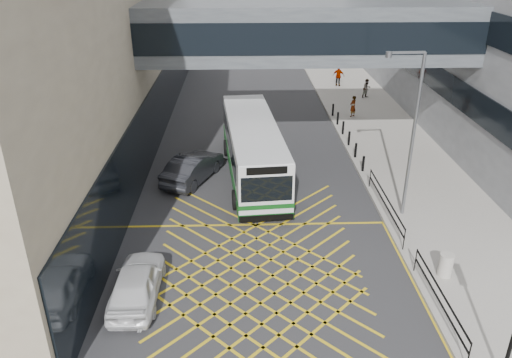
{
  "coord_description": "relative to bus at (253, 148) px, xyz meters",
  "views": [
    {
      "loc": [
        -0.62,
        -15.55,
        11.92
      ],
      "look_at": [
        0.0,
        4.0,
        2.6
      ],
      "focal_mm": 35.0,
      "sensor_mm": 36.0,
      "label": 1
    }
  ],
  "objects": [
    {
      "name": "ground",
      "position": [
        0.0,
        -9.9,
        -1.68
      ],
      "size": [
        120.0,
        120.0,
        0.0
      ],
      "primitive_type": "plane",
      "color": "#333335"
    },
    {
      "name": "skybridge",
      "position": [
        3.0,
        2.1,
        5.82
      ],
      "size": [
        20.0,
        4.1,
        3.0
      ],
      "color": "#4B5055",
      "rests_on": "ground"
    },
    {
      "name": "pavement",
      "position": [
        9.0,
        5.1,
        -1.6
      ],
      "size": [
        6.0,
        54.0,
        0.16
      ],
      "primitive_type": "cube",
      "color": "#A19C93",
      "rests_on": "ground"
    },
    {
      "name": "box_junction",
      "position": [
        0.0,
        -9.9,
        -1.68
      ],
      "size": [
        12.0,
        9.0,
        0.01
      ],
      "color": "gold",
      "rests_on": "ground"
    },
    {
      "name": "bus",
      "position": [
        0.0,
        0.0,
        0.0
      ],
      "size": [
        3.53,
        11.38,
        3.14
      ],
      "rotation": [
        0.0,
        0.0,
        0.09
      ],
      "color": "silver",
      "rests_on": "ground"
    },
    {
      "name": "car_white",
      "position": [
        -4.5,
        -10.54,
        -0.97
      ],
      "size": [
        1.85,
        4.49,
        1.42
      ],
      "primitive_type": "imported",
      "rotation": [
        0.0,
        0.0,
        3.14
      ],
      "color": "silver",
      "rests_on": "ground"
    },
    {
      "name": "car_dark",
      "position": [
        -3.27,
        -0.47,
        -0.92
      ],
      "size": [
        3.69,
        5.23,
        1.52
      ],
      "primitive_type": "imported",
      "rotation": [
        0.0,
        0.0,
        2.73
      ],
      "color": "black",
      "rests_on": "ground"
    },
    {
      "name": "car_silver",
      "position": [
        -0.15,
        6.6,
        -0.94
      ],
      "size": [
        2.44,
        4.95,
        1.49
      ],
      "primitive_type": "imported",
      "rotation": [
        0.0,
        0.0,
        3.05
      ],
      "color": "gray",
      "rests_on": "ground"
    },
    {
      "name": "street_lamp",
      "position": [
        6.88,
        -4.81,
        2.85
      ],
      "size": [
        1.74,
        0.28,
        7.68
      ],
      "rotation": [
        0.0,
        0.0,
        0.04
      ],
      "color": "slate",
      "rests_on": "pavement"
    },
    {
      "name": "litter_bin",
      "position": [
        7.22,
        -9.73,
        -1.05
      ],
      "size": [
        0.55,
        0.55,
        0.95
      ],
      "primitive_type": "cylinder",
      "color": "#ADA89E",
      "rests_on": "pavement"
    },
    {
      "name": "kerb_railings",
      "position": [
        6.15,
        -8.12,
        -0.8
      ],
      "size": [
        0.05,
        12.54,
        1.0
      ],
      "color": "black",
      "rests_on": "pavement"
    },
    {
      "name": "bollards",
      "position": [
        6.25,
        5.1,
        -1.07
      ],
      "size": [
        0.14,
        10.14,
        0.9
      ],
      "color": "black",
      "rests_on": "pavement"
    },
    {
      "name": "pedestrian_a",
      "position": [
        7.67,
        9.83,
        -0.74
      ],
      "size": [
        0.76,
        0.73,
        1.56
      ],
      "primitive_type": "imported",
      "rotation": [
        0.0,
        0.0,
        3.81
      ],
      "color": "gray",
      "rests_on": "pavement"
    },
    {
      "name": "pedestrian_b",
      "position": [
        9.85,
        14.76,
        -0.74
      ],
      "size": [
        0.88,
        0.75,
        1.55
      ],
      "primitive_type": "imported",
      "rotation": [
        0.0,
        0.0,
        0.51
      ],
      "color": "gray",
      "rests_on": "pavement"
    },
    {
      "name": "pedestrian_c",
      "position": [
        8.18,
        18.54,
        -0.62
      ],
      "size": [
        1.19,
        0.92,
        1.81
      ],
      "primitive_type": "imported",
      "rotation": [
        0.0,
        0.0,
        2.71
      ],
      "color": "gray",
      "rests_on": "pavement"
    }
  ]
}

